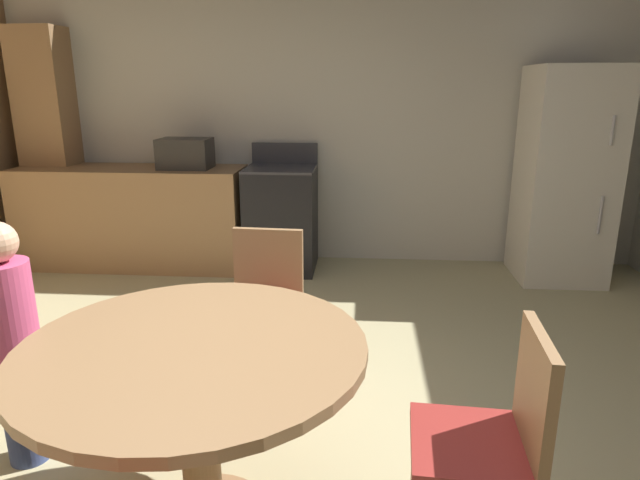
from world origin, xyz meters
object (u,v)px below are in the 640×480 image
object	(u,v)px
microwave	(185,153)
person_child	(12,340)
refrigerator	(565,176)
chair_north	(264,301)
oven_range	(282,218)
chair_east	(494,435)
dining_table	(196,384)

from	to	relation	value
microwave	person_child	bearing A→B (deg)	-88.16
refrigerator	chair_north	distance (m)	2.96
oven_range	chair_north	distance (m)	2.03
chair_north	chair_east	size ratio (longest dim) A/B	1.00
oven_range	chair_east	bearing A→B (deg)	-69.56
chair_east	oven_range	bearing A→B (deg)	-65.71
oven_range	dining_table	distance (m)	3.04
chair_east	dining_table	bearing A→B (deg)	0.00
chair_north	oven_range	bearing A→B (deg)	-170.92
oven_range	microwave	world-z (taller)	microwave
oven_range	person_child	xyz separation A→B (m)	(-0.75, -2.70, 0.11)
refrigerator	microwave	bearing A→B (deg)	179.11
oven_range	refrigerator	bearing A→B (deg)	-1.29
microwave	dining_table	distance (m)	3.21
microwave	chair_north	xyz separation A→B (m)	(1.04, -2.01, -0.53)
chair_east	person_child	distance (m)	1.94
dining_table	chair_north	xyz separation A→B (m)	(0.06, 1.01, -0.10)
refrigerator	chair_north	size ratio (longest dim) A/B	2.02
dining_table	chair_north	size ratio (longest dim) A/B	1.37
refrigerator	person_child	bearing A→B (deg)	-139.73
chair_east	microwave	bearing A→B (deg)	-53.42
oven_range	dining_table	bearing A→B (deg)	-87.33
chair_north	person_child	world-z (taller)	person_child
chair_north	chair_east	xyz separation A→B (m)	(0.95, -1.08, 0.00)
refrigerator	microwave	world-z (taller)	refrigerator
oven_range	microwave	bearing A→B (deg)	-179.75
chair_north	person_child	size ratio (longest dim) A/B	0.80
microwave	chair_north	bearing A→B (deg)	-62.77
refrigerator	chair_north	world-z (taller)	refrigerator
microwave	oven_range	bearing A→B (deg)	0.25
oven_range	chair_north	world-z (taller)	oven_range
oven_range	dining_table	xyz separation A→B (m)	(0.14, -3.03, 0.14)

